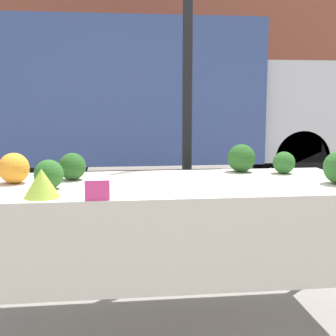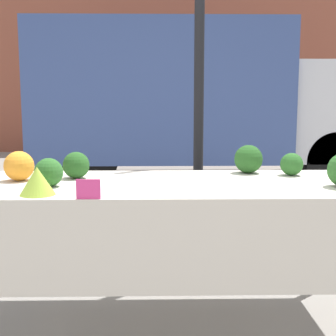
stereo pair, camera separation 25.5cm
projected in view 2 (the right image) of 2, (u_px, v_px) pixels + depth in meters
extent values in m
plane|color=gray|center=(168.00, 318.00, 2.67)|extent=(40.00, 40.00, 0.00)
cube|color=brown|center=(160.00, 54.00, 11.20)|extent=(16.00, 0.60, 4.67)
cylinder|color=black|center=(199.00, 92.00, 3.26)|extent=(0.07, 0.07, 2.58)
cube|color=#384C84|center=(160.00, 93.00, 7.14)|extent=(3.61, 2.18, 1.95)
cube|color=silver|center=(324.00, 111.00, 7.23)|extent=(1.47, 2.00, 1.41)
cylinder|color=black|center=(333.00, 161.00, 6.44)|extent=(0.81, 0.22, 0.81)
cylinder|color=black|center=(296.00, 148.00, 8.21)|extent=(0.81, 0.22, 0.81)
cylinder|color=black|center=(88.00, 161.00, 6.37)|extent=(0.81, 0.22, 0.81)
cylinder|color=black|center=(103.00, 148.00, 8.14)|extent=(0.81, 0.22, 0.81)
cube|color=beige|center=(168.00, 185.00, 2.56)|extent=(2.11, 0.88, 0.03)
cube|color=beige|center=(170.00, 251.00, 2.17)|extent=(2.11, 0.01, 0.43)
cylinder|color=black|center=(11.00, 236.00, 2.98)|extent=(0.05, 0.05, 0.76)
cylinder|color=black|center=(320.00, 234.00, 3.02)|extent=(0.05, 0.05, 0.76)
sphere|color=orange|center=(19.00, 166.00, 2.60)|extent=(0.17, 0.17, 0.17)
cone|color=#93B238|center=(37.00, 181.00, 2.22)|extent=(0.17, 0.17, 0.14)
sphere|color=#285B23|center=(292.00, 164.00, 2.79)|extent=(0.14, 0.14, 0.14)
sphere|color=#23511E|center=(248.00, 159.00, 2.88)|extent=(0.17, 0.17, 0.17)
sphere|color=#23511E|center=(76.00, 165.00, 2.68)|extent=(0.15, 0.15, 0.15)
sphere|color=#285B23|center=(49.00, 172.00, 2.42)|extent=(0.15, 0.15, 0.15)
cube|color=#E53D84|center=(88.00, 189.00, 2.12)|extent=(0.11, 0.01, 0.09)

